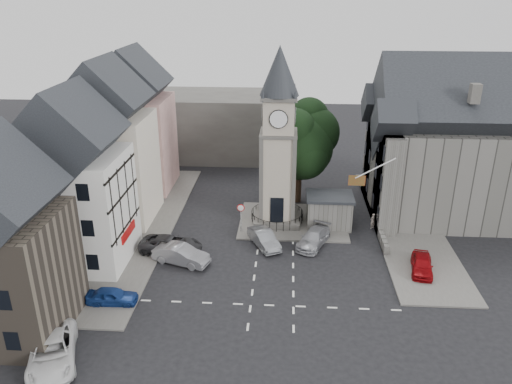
# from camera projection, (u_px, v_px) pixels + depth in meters

# --- Properties ---
(ground) EXTENTS (120.00, 120.00, 0.00)m
(ground) POSITION_uv_depth(u_px,v_px,m) (274.00, 265.00, 40.03)
(ground) COLOR black
(ground) RESTS_ON ground
(pavement_west) EXTENTS (6.00, 30.00, 0.14)m
(pavement_west) POSITION_uv_depth(u_px,v_px,m) (142.00, 226.00, 46.29)
(pavement_west) COLOR #595651
(pavement_west) RESTS_ON ground
(pavement_east) EXTENTS (6.00, 26.00, 0.14)m
(pavement_east) POSITION_uv_depth(u_px,v_px,m) (405.00, 225.00, 46.66)
(pavement_east) COLOR #595651
(pavement_east) RESTS_ON ground
(central_island) EXTENTS (10.00, 8.00, 0.16)m
(central_island) POSITION_uv_depth(u_px,v_px,m) (293.00, 221.00, 47.29)
(central_island) COLOR #595651
(central_island) RESTS_ON ground
(road_markings) EXTENTS (20.00, 8.00, 0.01)m
(road_markings) POSITION_uv_depth(u_px,v_px,m) (272.00, 305.00, 34.96)
(road_markings) COLOR silver
(road_markings) RESTS_ON ground
(clock_tower) EXTENTS (4.86, 4.86, 16.25)m
(clock_tower) POSITION_uv_depth(u_px,v_px,m) (278.00, 139.00, 44.30)
(clock_tower) COLOR #4C4944
(clock_tower) RESTS_ON ground
(stone_shelter) EXTENTS (4.30, 3.30, 3.08)m
(stone_shelter) POSITION_uv_depth(u_px,v_px,m) (329.00, 210.00, 46.07)
(stone_shelter) COLOR #595852
(stone_shelter) RESTS_ON ground
(town_tree) EXTENTS (7.20, 7.20, 10.80)m
(town_tree) POSITION_uv_depth(u_px,v_px,m) (300.00, 137.00, 49.23)
(town_tree) COLOR black
(town_tree) RESTS_ON ground
(warning_sign_post) EXTENTS (0.70, 0.19, 2.85)m
(warning_sign_post) POSITION_uv_depth(u_px,v_px,m) (241.00, 213.00, 44.46)
(warning_sign_post) COLOR black
(warning_sign_post) RESTS_ON ground
(terrace_pink) EXTENTS (8.10, 7.60, 12.80)m
(terrace_pink) POSITION_uv_depth(u_px,v_px,m) (135.00, 129.00, 53.20)
(terrace_pink) COLOR tan
(terrace_pink) RESTS_ON ground
(terrace_cream) EXTENTS (8.10, 7.60, 12.80)m
(terrace_cream) POSITION_uv_depth(u_px,v_px,m) (110.00, 152.00, 45.82)
(terrace_cream) COLOR beige
(terrace_cream) RESTS_ON ground
(terrace_tudor) EXTENTS (8.10, 7.60, 12.00)m
(terrace_tudor) POSITION_uv_depth(u_px,v_px,m) (76.00, 189.00, 38.60)
(terrace_tudor) COLOR silver
(terrace_tudor) RESTS_ON ground
(backdrop_west) EXTENTS (20.00, 10.00, 8.00)m
(backdrop_west) POSITION_uv_depth(u_px,v_px,m) (190.00, 125.00, 65.04)
(backdrop_west) COLOR #4C4944
(backdrop_west) RESTS_ON ground
(east_building) EXTENTS (14.40, 11.40, 12.60)m
(east_building) POSITION_uv_depth(u_px,v_px,m) (445.00, 152.00, 46.84)
(east_building) COLOR #595852
(east_building) RESTS_ON ground
(east_boundary_wall) EXTENTS (0.40, 16.00, 0.90)m
(east_boundary_wall) POSITION_uv_depth(u_px,v_px,m) (372.00, 211.00, 48.53)
(east_boundary_wall) COLOR #595852
(east_boundary_wall) RESTS_ON ground
(flagpole) EXTENTS (3.68, 0.10, 2.74)m
(flagpole) POSITION_uv_depth(u_px,v_px,m) (375.00, 168.00, 40.56)
(flagpole) COLOR white
(flagpole) RESTS_ON ground
(car_west_blue) EXTENTS (3.62, 1.56, 1.22)m
(car_west_blue) POSITION_uv_depth(u_px,v_px,m) (112.00, 296.00, 34.94)
(car_west_blue) COLOR navy
(car_west_blue) RESTS_ON ground
(car_west_silver) EXTENTS (4.92, 2.99, 1.53)m
(car_west_silver) POSITION_uv_depth(u_px,v_px,m) (181.00, 255.00, 40.03)
(car_west_silver) COLOR gray
(car_west_silver) RESTS_ON ground
(car_west_grey) EXTENTS (5.42, 2.88, 1.45)m
(car_west_grey) POSITION_uv_depth(u_px,v_px,m) (171.00, 245.00, 41.62)
(car_west_grey) COLOR #2A2A2D
(car_west_grey) RESTS_ON ground
(car_island_silver) EXTENTS (3.24, 4.46, 1.40)m
(car_island_silver) POSITION_uv_depth(u_px,v_px,m) (264.00, 239.00, 42.71)
(car_island_silver) COLOR gray
(car_island_silver) RESTS_ON ground
(car_island_east) EXTENTS (3.56, 4.99, 1.34)m
(car_island_east) POSITION_uv_depth(u_px,v_px,m) (314.00, 238.00, 42.87)
(car_island_east) COLOR #A2A3AA
(car_island_east) RESTS_ON ground
(car_east_red) EXTENTS (2.30, 4.16, 1.34)m
(car_east_red) POSITION_uv_depth(u_px,v_px,m) (422.00, 264.00, 38.82)
(car_east_red) COLOR maroon
(car_east_red) RESTS_ON ground
(van_sw_white) EXTENTS (4.43, 6.22, 1.57)m
(van_sw_white) POSITION_uv_depth(u_px,v_px,m) (52.00, 351.00, 29.41)
(van_sw_white) COLOR white
(van_sw_white) RESTS_ON ground
(pedestrian) EXTENTS (0.65, 0.62, 1.50)m
(pedestrian) POSITION_uv_depth(u_px,v_px,m) (373.00, 221.00, 45.80)
(pedestrian) COLOR beige
(pedestrian) RESTS_ON ground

